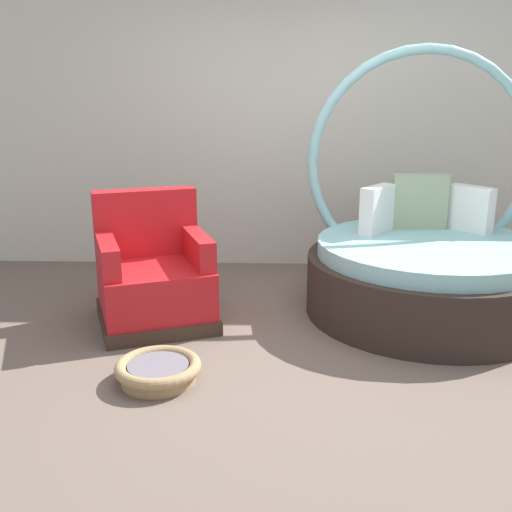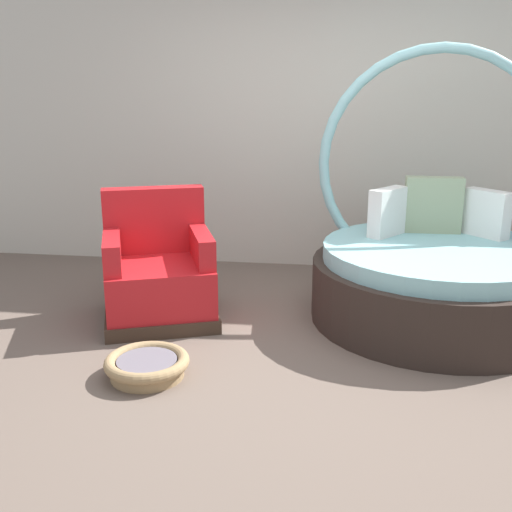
# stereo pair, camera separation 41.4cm
# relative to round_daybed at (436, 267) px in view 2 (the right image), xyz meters

# --- Properties ---
(ground_plane) EXTENTS (8.00, 8.00, 0.02)m
(ground_plane) POSITION_rel_round_daybed_xyz_m (-1.01, -0.97, -0.40)
(ground_plane) COLOR #66564C
(back_wall) EXTENTS (8.00, 0.12, 2.94)m
(back_wall) POSITION_rel_round_daybed_xyz_m (-1.01, 1.27, 1.08)
(back_wall) COLOR beige
(back_wall) RESTS_ON ground_plane
(round_daybed) EXTENTS (1.82, 1.82, 1.99)m
(round_daybed) POSITION_rel_round_daybed_xyz_m (0.00, 0.00, 0.00)
(round_daybed) COLOR #2D231E
(round_daybed) RESTS_ON ground_plane
(red_armchair) EXTENTS (1.03, 1.03, 0.94)m
(red_armchair) POSITION_rel_round_daybed_xyz_m (-2.05, -0.28, -0.06)
(red_armchair) COLOR #38281E
(red_armchair) RESTS_ON ground_plane
(pet_basket) EXTENTS (0.51, 0.51, 0.13)m
(pet_basket) POSITION_rel_round_daybed_xyz_m (-1.84, -1.24, -0.32)
(pet_basket) COLOR #9E7F56
(pet_basket) RESTS_ON ground_plane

